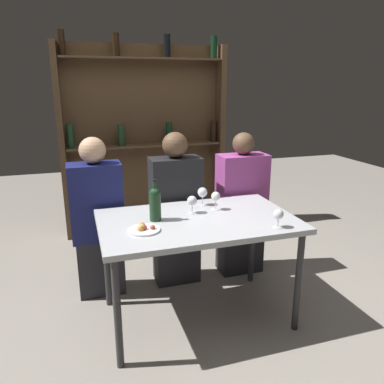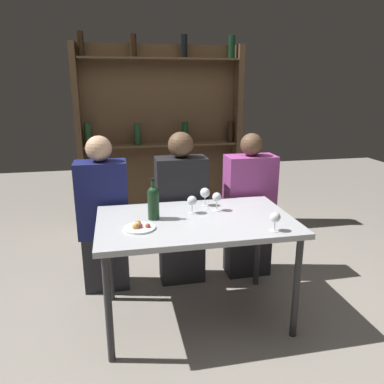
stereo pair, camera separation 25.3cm
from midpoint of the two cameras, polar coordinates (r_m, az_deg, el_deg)
ground_plane at (r=2.81m, az=3.23°, el=-18.39°), size 10.00×10.00×0.00m
dining_table at (r=2.49m, az=3.47°, el=-5.57°), size 1.28×0.79×0.74m
wine_rack_wall at (r=4.14m, az=-3.04°, el=8.75°), size 1.77×0.21×2.08m
wine_bottle at (r=2.42m, az=-2.96°, el=-1.45°), size 0.08×0.08×0.27m
wine_glass_0 at (r=2.54m, az=2.91°, el=-1.46°), size 0.07×0.07×0.12m
wine_glass_1 at (r=2.71m, az=4.66°, el=-0.22°), size 0.07×0.07×0.13m
wine_glass_2 at (r=2.61m, az=6.58°, el=-0.92°), size 0.06×0.06×0.13m
wine_glass_3 at (r=2.32m, az=15.64°, el=-3.89°), size 0.06×0.06×0.12m
food_plate_0 at (r=2.30m, az=-4.94°, el=-5.39°), size 0.19×0.19×0.04m
seated_person_left at (r=2.96m, az=-10.96°, el=-4.15°), size 0.38×0.22×1.23m
seated_person_center at (r=3.02m, az=0.74°, el=-3.31°), size 0.40×0.22×1.24m
seated_person_right at (r=3.19m, az=10.90°, el=-2.83°), size 0.40×0.22×1.21m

